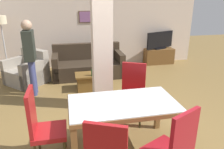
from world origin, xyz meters
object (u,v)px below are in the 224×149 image
(dining_chair_far_right, at_px, (132,91))
(armchair, at_px, (28,72))
(dining_chair_head_left, at_px, (42,124))
(dining_chair_near_right, at_px, (174,147))
(tv_screen, at_px, (160,41))
(floor_lamp, at_px, (1,26))
(coffee_table, at_px, (92,81))
(standing_person, at_px, (30,53))
(dining_table, at_px, (123,112))
(tv_stand, at_px, (159,56))
(bottle, at_px, (93,72))
(sofa, at_px, (88,66))

(dining_chair_far_right, distance_m, armchair, 3.21)
(dining_chair_head_left, bearing_deg, armchair, -168.03)
(dining_chair_near_right, relative_size, tv_screen, 1.02)
(armchair, height_order, floor_lamp, floor_lamp)
(armchair, bearing_deg, coffee_table, -161.28)
(dining_chair_far_right, bearing_deg, standing_person, -12.32)
(dining_table, height_order, floor_lamp, floor_lamp)
(tv_stand, relative_size, standing_person, 0.57)
(dining_table, distance_m, floor_lamp, 4.70)
(bottle, xyz_separation_m, tv_stand, (2.51, 1.87, -0.23))
(dining_chair_far_right, xyz_separation_m, standing_person, (-1.95, 1.54, 0.45))
(sofa, distance_m, standing_person, 1.87)
(tv_screen, height_order, floor_lamp, floor_lamp)
(coffee_table, relative_size, standing_person, 0.46)
(sofa, bearing_deg, coffee_table, 88.57)
(bottle, distance_m, floor_lamp, 3.02)
(dining_chair_head_left, bearing_deg, dining_chair_far_right, 117.60)
(dining_table, distance_m, standing_person, 2.84)
(dining_chair_head_left, height_order, coffee_table, dining_chair_head_left)
(dining_chair_head_left, bearing_deg, standing_person, -169.96)
(dining_chair_far_right, relative_size, floor_lamp, 0.63)
(tv_stand, height_order, floor_lamp, floor_lamp)
(sofa, distance_m, floor_lamp, 2.63)
(armchair, relative_size, bottle, 5.33)
(armchair, bearing_deg, dining_chair_head_left, 146.53)
(dining_table, height_order, tv_screen, tv_screen)
(standing_person, bearing_deg, bottle, 84.42)
(sofa, height_order, bottle, sofa)
(dining_chair_far_right, height_order, sofa, dining_chair_far_right)
(dining_table, xyz_separation_m, tv_stand, (2.35, 4.08, -0.35))
(armchair, relative_size, coffee_table, 1.57)
(dining_chair_near_right, distance_m, dining_chair_head_left, 1.74)
(tv_screen, distance_m, standing_person, 4.28)
(dining_chair_far_right, height_order, tv_stand, dining_chair_far_right)
(dining_chair_head_left, xyz_separation_m, tv_screen, (3.49, 4.08, 0.24))
(dining_chair_far_right, xyz_separation_m, floor_lamp, (-2.86, 3.11, 0.88))
(sofa, bearing_deg, dining_table, 92.82)
(dining_chair_head_left, relative_size, tv_stand, 1.08)
(bottle, bearing_deg, sofa, 90.00)
(bottle, bearing_deg, dining_chair_near_right, -79.61)
(dining_chair_head_left, bearing_deg, floor_lamp, -161.18)
(armchair, xyz_separation_m, standing_person, (0.25, -0.79, 0.71))
(sofa, relative_size, coffee_table, 2.51)
(dining_chair_near_right, bearing_deg, dining_chair_far_right, 64.51)
(dining_chair_far_right, distance_m, floor_lamp, 4.32)
(tv_stand, height_order, standing_person, standing_person)
(tv_stand, xyz_separation_m, standing_person, (-3.90, -1.75, 0.74))
(floor_lamp, bearing_deg, standing_person, -59.68)
(standing_person, bearing_deg, coffee_table, 90.00)
(dining_chair_near_right, xyz_separation_m, tv_screen, (1.96, 4.90, 0.24))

